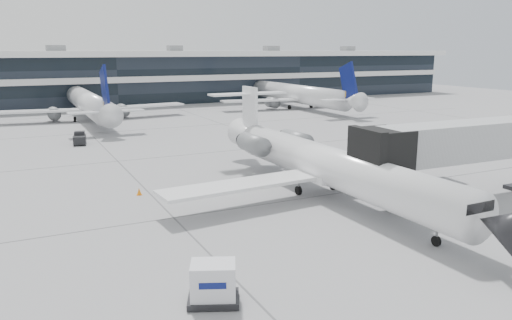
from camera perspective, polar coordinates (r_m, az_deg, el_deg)
ground at (r=39.07m, az=4.82°, el=-4.49°), size 220.00×220.00×0.00m
terminal at (r=115.83m, az=-16.57°, el=8.80°), size 170.00×22.00×10.00m
bg_jet_center at (r=88.50m, az=-18.51°, el=4.44°), size 32.00×40.00×9.60m
bg_jet_right at (r=101.65m, az=4.51°, el=6.00°), size 32.00×40.00×9.60m
regional_jet at (r=39.48m, az=7.96°, el=-0.40°), size 27.01×33.58×7.77m
jet_bridge at (r=41.98m, az=23.95°, el=2.05°), size 19.44×4.31×6.25m
cargo_uld at (r=23.48m, az=-4.90°, el=-13.88°), size 2.82×2.50×1.90m
traffic_cone at (r=41.07m, az=-13.21°, el=-3.53°), size 0.50×0.50×0.59m
far_tug at (r=65.04m, az=-19.51°, el=2.30°), size 1.83×2.64×1.55m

